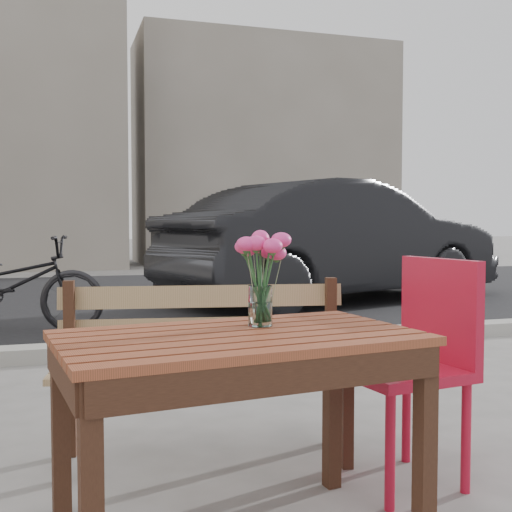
# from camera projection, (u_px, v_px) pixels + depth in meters

# --- Properties ---
(street) EXTENTS (30.00, 8.12, 0.12)m
(street) POSITION_uv_depth(u_px,v_px,m) (110.00, 317.00, 7.12)
(street) COLOR black
(street) RESTS_ON ground
(backdrop_buildings) EXTENTS (15.50, 4.00, 8.00)m
(backdrop_buildings) POSITION_uv_depth(u_px,v_px,m) (86.00, 120.00, 15.89)
(backdrop_buildings) COLOR slate
(backdrop_buildings) RESTS_ON ground
(main_table) EXTENTS (1.23, 0.81, 0.71)m
(main_table) POSITION_uv_depth(u_px,v_px,m) (239.00, 369.00, 2.10)
(main_table) COLOR brown
(main_table) RESTS_ON ground
(main_bench) EXTENTS (1.38, 0.61, 0.83)m
(main_bench) POSITION_uv_depth(u_px,v_px,m) (204.00, 347.00, 2.94)
(main_bench) COLOR olive
(main_bench) RESTS_ON ground
(red_chair) EXTENTS (0.52, 0.52, 0.93)m
(red_chair) POSITION_uv_depth(u_px,v_px,m) (417.00, 353.00, 2.65)
(red_chair) COLOR #AE1129
(red_chair) RESTS_ON ground
(main_vase) EXTENTS (0.18, 0.18, 0.33)m
(main_vase) POSITION_uv_depth(u_px,v_px,m) (260.00, 267.00, 2.23)
(main_vase) COLOR white
(main_vase) RESTS_ON main_table
(parked_car) EXTENTS (5.15, 3.09, 1.60)m
(parked_car) POSITION_uv_depth(u_px,v_px,m) (335.00, 243.00, 8.67)
(parked_car) COLOR black
(parked_car) RESTS_ON ground
(bicycle) EXTENTS (1.90, 0.97, 0.95)m
(bicycle) POSITION_uv_depth(u_px,v_px,m) (9.00, 284.00, 6.22)
(bicycle) COLOR black
(bicycle) RESTS_ON ground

